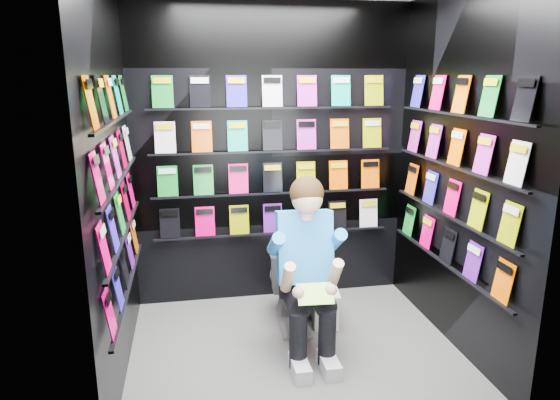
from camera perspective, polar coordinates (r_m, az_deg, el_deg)
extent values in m
plane|color=#5A5A58|center=(3.88, 1.72, -16.79)|extent=(2.40, 2.40, 0.00)
cube|color=black|center=(4.37, -0.93, 4.99)|extent=(2.40, 0.04, 2.60)
cube|color=black|center=(2.46, 6.85, -2.29)|extent=(2.40, 0.04, 2.60)
cube|color=black|center=(3.36, -18.56, 1.49)|extent=(0.04, 2.00, 2.60)
cube|color=black|center=(3.84, 19.70, 2.89)|extent=(0.04, 2.00, 2.60)
imported|color=silver|center=(4.11, 1.42, -9.17)|extent=(0.47, 0.78, 0.73)
cube|color=white|center=(4.23, 5.09, -12.02)|extent=(0.24, 0.38, 0.27)
cube|color=white|center=(4.17, 5.13, -10.22)|extent=(0.26, 0.40, 0.03)
cube|color=#38B062|center=(3.38, 4.03, -10.64)|extent=(0.25, 0.16, 0.10)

